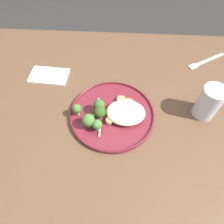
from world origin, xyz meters
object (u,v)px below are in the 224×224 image
at_px(seared_scallop_left_edge, 121,100).
at_px(water_glass, 208,104).
at_px(seared_scallop_right_edge, 109,120).
at_px(broccoli_floret_rear_charred, 77,109).
at_px(dinner_plate, 112,114).
at_px(folded_napkin, 49,76).
at_px(broccoli_floret_left_leaning, 97,125).
at_px(seared_scallop_tilted_round, 129,103).
at_px(dinner_fork, 205,61).
at_px(broccoli_floret_tall_stalk, 88,120).
at_px(seared_scallop_rear_pale, 123,114).
at_px(broccoli_floret_center_pile, 100,112).
at_px(broccoli_floret_near_rim, 99,105).

height_order(seared_scallop_left_edge, water_glass, water_glass).
bearing_deg(seared_scallop_right_edge, broccoli_floret_rear_charred, 166.83).
bearing_deg(dinner_plate, folded_napkin, 146.76).
height_order(dinner_plate, broccoli_floret_left_leaning, broccoli_floret_left_leaning).
relative_size(seared_scallop_right_edge, broccoli_floret_rear_charred, 0.52).
height_order(seared_scallop_tilted_round, dinner_fork, seared_scallop_tilted_round).
bearing_deg(folded_napkin, seared_scallop_tilted_round, -21.95).
relative_size(dinner_plate, broccoli_floret_left_leaning, 6.27).
xyz_separation_m(seared_scallop_left_edge, water_glass, (0.29, -0.03, 0.03)).
height_order(dinner_plate, dinner_fork, dinner_plate).
bearing_deg(seared_scallop_right_edge, broccoli_floret_tall_stalk, -164.34).
bearing_deg(dinner_plate, seared_scallop_rear_pale, -12.32).
distance_m(broccoli_floret_tall_stalk, dinner_fork, 0.57).
height_order(seared_scallop_rear_pale, seared_scallop_right_edge, same).
bearing_deg(seared_scallop_tilted_round, broccoli_floret_center_pile, -146.16).
height_order(broccoli_floret_center_pile, dinner_fork, broccoli_floret_center_pile).
distance_m(broccoli_floret_left_leaning, broccoli_floret_center_pile, 0.04).
height_order(broccoli_floret_near_rim, broccoli_floret_tall_stalk, same).
distance_m(dinner_plate, seared_scallop_left_edge, 0.06).
bearing_deg(broccoli_floret_near_rim, broccoli_floret_rear_charred, -167.32).
bearing_deg(dinner_fork, water_glass, -103.64).
relative_size(broccoli_floret_tall_stalk, dinner_fork, 0.34).
xyz_separation_m(seared_scallop_tilted_round, broccoli_floret_near_rim, (-0.10, -0.04, 0.03)).
distance_m(broccoli_floret_near_rim, water_glass, 0.36).
bearing_deg(broccoli_floret_rear_charred, seared_scallop_rear_pale, 0.39).
xyz_separation_m(seared_scallop_rear_pale, broccoli_floret_tall_stalk, (-0.11, -0.04, 0.02)).
xyz_separation_m(seared_scallop_tilted_round, dinner_fork, (0.32, 0.25, -0.02)).
relative_size(seared_scallop_right_edge, water_glass, 0.21).
bearing_deg(seared_scallop_right_edge, broccoli_floret_near_rim, 131.40).
bearing_deg(seared_scallop_left_edge, broccoli_floret_rear_charred, -155.89).
bearing_deg(broccoli_floret_rear_charred, dinner_plate, 4.57).
height_order(broccoli_floret_near_rim, dinner_fork, broccoli_floret_near_rim).
xyz_separation_m(broccoli_floret_left_leaning, broccoli_floret_center_pile, (0.00, 0.04, 0.01)).
bearing_deg(seared_scallop_rear_pale, broccoli_floret_center_pile, -171.00).
distance_m(seared_scallop_left_edge, broccoli_floret_tall_stalk, 0.15).
bearing_deg(seared_scallop_right_edge, folded_napkin, 141.06).
xyz_separation_m(seared_scallop_right_edge, broccoli_floret_left_leaning, (-0.04, -0.03, 0.02)).
xyz_separation_m(broccoli_floret_rear_charred, broccoli_floret_left_leaning, (0.07, -0.06, -0.00)).
xyz_separation_m(seared_scallop_right_edge, folded_napkin, (-0.26, 0.21, -0.02)).
distance_m(seared_scallop_right_edge, broccoli_floret_rear_charred, 0.11).
relative_size(broccoli_floret_left_leaning, water_glass, 0.38).
bearing_deg(broccoli_floret_near_rim, seared_scallop_rear_pale, -10.61).
distance_m(seared_scallop_rear_pale, broccoli_floret_rear_charred, 0.15).
xyz_separation_m(seared_scallop_tilted_round, folded_napkin, (-0.32, 0.13, -0.02)).
xyz_separation_m(seared_scallop_right_edge, seared_scallop_tilted_round, (0.06, 0.08, -0.00)).
height_order(seared_scallop_rear_pale, seared_scallop_tilted_round, same).
bearing_deg(seared_scallop_rear_pale, broccoli_floret_left_leaning, -145.20).
bearing_deg(seared_scallop_left_edge, broccoli_floret_near_rim, -146.25).
distance_m(broccoli_floret_rear_charred, broccoli_floret_tall_stalk, 0.06).
bearing_deg(dinner_plate, seared_scallop_right_edge, -100.93).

